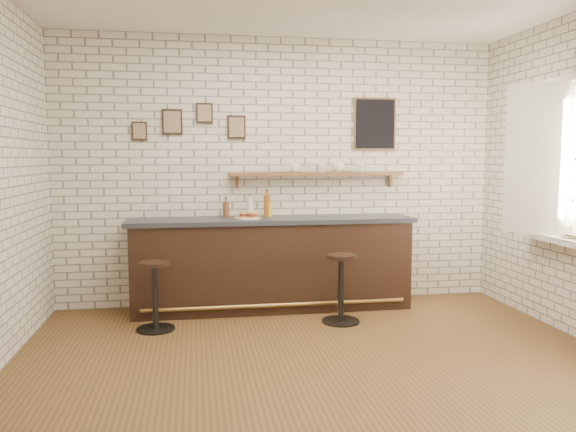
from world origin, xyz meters
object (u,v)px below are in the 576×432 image
Objects in this scene: condiment_bottle_yellow at (269,209)px; bitters_bottle_amber at (267,205)px; shelf_cup_a at (295,168)px; shelf_cup_b at (322,168)px; bar_counter at (272,263)px; bitters_bottle_brown at (226,209)px; book_lower at (572,238)px; bar_stool_left at (155,294)px; shelf_cup_d at (361,168)px; sandwich_plate at (248,218)px; bitters_bottle_white at (250,208)px; shelf_cup_c at (338,167)px; book_upper at (570,236)px; bar_stool_right at (341,286)px; ciabatta_sandwich at (249,214)px.

bitters_bottle_amber is at bearing -180.00° from condiment_bottle_yellow.
shelf_cup_b is (0.31, 0.00, -0.00)m from shelf_cup_a.
bar_counter is 13.90× the size of bitters_bottle_brown.
bitters_bottle_brown is 3.44m from book_lower.
bar_stool_left is (-1.22, -0.59, -0.15)m from bar_counter.
sandwich_plate is at bearing -165.33° from shelf_cup_d.
shelf_cup_c is (1.02, 0.07, 0.44)m from bitters_bottle_white.
shelf_cup_d is at bearing 107.87° from book_lower.
bar_stool_right is at bearing 157.26° from book_upper.
sandwich_plate is 1.35× the size of condiment_bottle_yellow.
condiment_bottle_yellow is 1.18m from shelf_cup_d.
shelf_cup_a reaches higher than ciabatta_sandwich.
bar_counter is 15.00× the size of condiment_bottle_yellow.
shelf_cup_c reaches higher than sandwich_plate.
bitters_bottle_brown is 1.27m from bar_stool_left.
sandwich_plate is 3.16m from book_lower.
bitters_bottle_white is 3.21m from book_lower.
bitters_bottle_white is at bearing -168.34° from shelf_cup_a.
bar_stool_right is 1.51m from shelf_cup_d.
book_lower is (2.79, -1.48, -0.08)m from sandwich_plate.
sandwich_plate is 0.80m from shelf_cup_a.
bar_counter is at bearing -164.64° from shelf_cup_d.
bitters_bottle_white is 3.20m from book_upper.
bar_stool_left is at bearing 138.10° from shelf_cup_c.
bitters_bottle_white is at bearing 120.63° from shelf_cup_c.
sandwich_plate is 2.40× the size of shelf_cup_a.
ciabatta_sandwich reaches higher than sandwich_plate.
shelf_cup_b is 0.97× the size of shelf_cup_d.
bitters_bottle_brown is 1.67× the size of shelf_cup_c.
book_lower is 0.90× the size of book_upper.
bitters_bottle_amber is at bearing 124.76° from book_lower.
bar_counter reaches higher than book_upper.
sandwich_plate is 0.31m from bitters_bottle_amber.
condiment_bottle_yellow reaches higher than book_lower.
bitters_bottle_brown reaches higher than bar_stool_right.
sandwich_plate reaches higher than bar_stool_right.
condiment_bottle_yellow is at bearing 98.83° from bar_counter.
shelf_cup_a is (0.78, 0.07, 0.45)m from bitters_bottle_brown.
shelf_cup_a is at bearing 114.68° from shelf_cup_b.
shelf_cup_d reaches higher than bar_counter.
bitters_bottle_brown reaches higher than bar_counter.
shelf_cup_a is 1.19× the size of shelf_cup_d.
sandwich_plate is at bearing -36.60° from bitters_bottle_brown.
condiment_bottle_yellow is 0.95× the size of book_lower.
bitters_bottle_brown is at bearing -170.90° from shelf_cup_a.
shelf_cup_a reaches higher than bar_stool_right.
book_upper is (2.78, -1.45, -0.10)m from ciabatta_sandwich.
shelf_cup_c reaches higher than shelf_cup_a.
bitters_bottle_white reaches higher than condiment_bottle_yellow.
ciabatta_sandwich is at bearing -145.20° from condiment_bottle_yellow.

